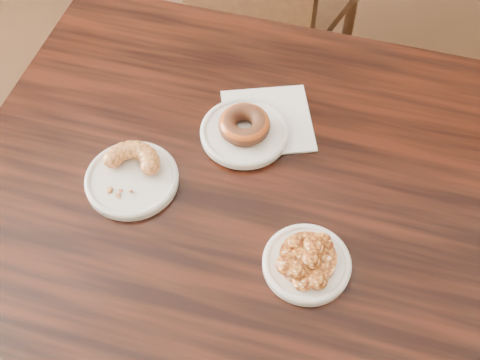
% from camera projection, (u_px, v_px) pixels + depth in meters
% --- Properties ---
extents(floor, '(5.00, 5.00, 0.00)m').
position_uv_depth(floor, '(272.00, 308.00, 1.75)').
color(floor, black).
rests_on(floor, ground).
extents(cafe_table, '(1.04, 1.04, 0.75)m').
position_uv_depth(cafe_table, '(227.00, 291.00, 1.38)').
color(cafe_table, black).
rests_on(cafe_table, floor).
extents(napkin, '(0.22, 0.22, 0.00)m').
position_uv_depth(napkin, '(267.00, 120.00, 1.18)').
color(napkin, white).
rests_on(napkin, cafe_table).
extents(plate_donut, '(0.17, 0.17, 0.01)m').
position_uv_depth(plate_donut, '(244.00, 133.00, 1.15)').
color(plate_donut, white).
rests_on(plate_donut, napkin).
extents(plate_cruller, '(0.17, 0.17, 0.01)m').
position_uv_depth(plate_cruller, '(132.00, 180.00, 1.09)').
color(plate_cruller, silver).
rests_on(plate_cruller, cafe_table).
extents(plate_fritter, '(0.15, 0.15, 0.01)m').
position_uv_depth(plate_fritter, '(307.00, 264.00, 0.99)').
color(plate_fritter, white).
rests_on(plate_fritter, cafe_table).
extents(glazed_donut, '(0.10, 0.10, 0.03)m').
position_uv_depth(glazed_donut, '(244.00, 125.00, 1.13)').
color(glazed_donut, '#993E16').
rests_on(glazed_donut, plate_donut).
extents(apple_fritter, '(0.13, 0.13, 0.03)m').
position_uv_depth(apple_fritter, '(308.00, 258.00, 0.98)').
color(apple_fritter, '#411406').
rests_on(apple_fritter, plate_fritter).
extents(cruller_fragment, '(0.12, 0.12, 0.03)m').
position_uv_depth(cruller_fragment, '(130.00, 173.00, 1.07)').
color(cruller_fragment, brown).
rests_on(cruller_fragment, plate_cruller).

